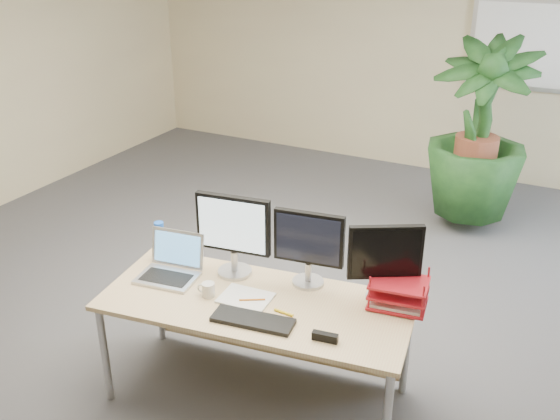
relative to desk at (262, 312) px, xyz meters
The scene contains 17 objects.
floor 0.75m from the desk, 129.09° to the left, with size 8.00×8.00×0.00m, color #47474C.
back_wall 4.47m from the desk, 94.13° to the left, with size 7.00×0.04×2.70m, color beige.
whiteboard 4.56m from the desk, 78.54° to the left, with size 1.30×0.04×0.95m.
desk is the anchor object (origin of this frame).
floor_plant 3.05m from the desk, 77.37° to the left, with size 0.84×0.84×1.50m, color #143816.
monitor_left 0.53m from the desk, 155.22° to the left, with size 0.47×0.22×0.53m.
monitor_right 0.51m from the desk, 46.68° to the left, with size 0.43×0.19×0.48m.
monitor_dark 0.82m from the desk, 20.94° to the left, with size 0.39×0.24×0.47m.
laptop 0.64m from the desk, behind, with size 0.40×0.36×0.26m.
keyboard 0.35m from the desk, 70.46° to the right, with size 0.46×0.15×0.03m, color black.
coffee_mug 0.37m from the desk, 145.57° to the right, with size 0.11×0.08×0.09m.
spiral_notebook 0.19m from the desk, 113.84° to the right, with size 0.30×0.22×0.01m, color silver.
orange_pen 0.20m from the desk, 88.45° to the right, with size 0.01×0.01×0.15m, color #CC6916.
yellow_highlighter 0.31m from the desk, 33.39° to the right, with size 0.02×0.02×0.12m, color yellow.
water_bottle 0.83m from the desk, behind, with size 0.07×0.07×0.26m.
letter_tray 0.83m from the desk, 16.63° to the left, with size 0.36×0.29×0.15m.
stapler 0.61m from the desk, 27.20° to the right, with size 0.14×0.04×0.05m, color black.
Camera 1 is at (1.86, -3.18, 2.68)m, focal length 40.00 mm.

